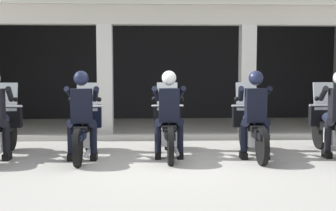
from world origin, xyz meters
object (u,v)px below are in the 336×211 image
object	(u,v)px
motorcycle_far_left	(0,130)
motorcycle_left	(85,130)
motorcycle_center	(168,129)
police_officer_right	(255,107)
police_officer_left	(82,108)
motorcycle_far_right	(332,128)
motorcycle_right	(251,129)
police_officer_center	(169,107)

from	to	relation	value
motorcycle_far_left	motorcycle_left	world-z (taller)	same
motorcycle_center	police_officer_right	world-z (taller)	police_officer_right
motorcycle_left	police_officer_right	distance (m)	3.13
police_officer_left	motorcycle_far_right	world-z (taller)	police_officer_left
police_officer_right	motorcycle_far_right	world-z (taller)	police_officer_right
motorcycle_far_left	motorcycle_right	distance (m)	4.62
police_officer_left	motorcycle_far_right	xyz separation A→B (m)	(4.62, 0.30, -0.44)
police_officer_center	police_officer_left	bearing A→B (deg)	-179.90
motorcycle_far_left	police_officer_center	world-z (taller)	police_officer_center
motorcycle_right	motorcycle_far_right	xyz separation A→B (m)	(1.54, 0.03, 0.00)
motorcycle_far_left	motorcycle_center	bearing A→B (deg)	-0.66
motorcycle_far_left	motorcycle_right	xyz separation A→B (m)	(4.62, -0.07, 0.00)
motorcycle_far_right	motorcycle_center	bearing A→B (deg)	-174.22
motorcycle_far_left	motorcycle_right	bearing A→B (deg)	-1.77
motorcycle_left	police_officer_center	distance (m)	1.61
motorcycle_right	motorcycle_left	bearing A→B (deg)	-173.64
motorcycle_right	police_officer_right	world-z (taller)	police_officer_right
motorcycle_left	police_officer_center	size ratio (longest dim) A/B	1.29
police_officer_right	police_officer_left	bearing A→B (deg)	-173.64
motorcycle_right	police_officer_right	xyz separation A→B (m)	(-0.00, -0.28, 0.44)
motorcycle_far_left	police_officer_right	distance (m)	4.66
motorcycle_right	motorcycle_far_right	size ratio (longest dim) A/B	1.00
police_officer_center	police_officer_right	size ratio (longest dim) A/B	1.00
police_officer_left	motorcycle_center	distance (m)	1.64
motorcycle_center	motorcycle_far_left	bearing A→B (deg)	177.72
motorcycle_left	motorcycle_center	world-z (taller)	same
motorcycle_left	police_officer_right	xyz separation A→B (m)	(3.08, -0.30, 0.44)
motorcycle_far_left	motorcycle_right	world-z (taller)	same
motorcycle_left	police_officer_left	size ratio (longest dim) A/B	1.29
police_officer_center	motorcycle_far_right	distance (m)	3.12
police_officer_center	motorcycle_right	size ratio (longest dim) A/B	0.78
motorcycle_far_right	motorcycle_left	bearing A→B (deg)	-173.00
police_officer_left	motorcycle_center	world-z (taller)	police_officer_left
police_officer_left	motorcycle_far_right	size ratio (longest dim) A/B	0.78
motorcycle_right	police_officer_right	distance (m)	0.52
motorcycle_left	police_officer_center	world-z (taller)	police_officer_center
motorcycle_far_left	police_officer_left	xyz separation A→B (m)	(1.54, -0.34, 0.44)
police_officer_left	motorcycle_right	xyz separation A→B (m)	(3.08, 0.27, -0.44)
motorcycle_far_left	motorcycle_right	size ratio (longest dim) A/B	1.00
motorcycle_far_left	police_officer_right	size ratio (longest dim) A/B	1.29
motorcycle_center	police_officer_right	xyz separation A→B (m)	(1.54, -0.37, 0.44)
police_officer_right	motorcycle_right	bearing A→B (deg)	96.34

